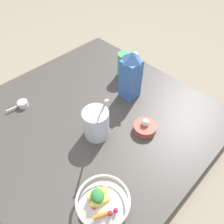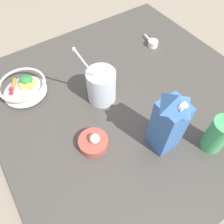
# 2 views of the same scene
# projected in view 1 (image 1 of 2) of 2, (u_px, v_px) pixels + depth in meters

# --- Properties ---
(ground_plane) EXTENTS (6.00, 6.00, 0.00)m
(ground_plane) POSITION_uv_depth(u_px,v_px,m) (92.00, 122.00, 1.07)
(ground_plane) COLOR gray
(countertop) EXTENTS (1.05, 1.05, 0.04)m
(countertop) POSITION_uv_depth(u_px,v_px,m) (92.00, 119.00, 1.05)
(countertop) COLOR #47423D
(countertop) RESTS_ON ground_plane
(fruit_bowl) EXTENTS (0.19, 0.19, 0.08)m
(fruit_bowl) POSITION_uv_depth(u_px,v_px,m) (103.00, 202.00, 0.73)
(fruit_bowl) COLOR silver
(fruit_bowl) RESTS_ON countertop
(milk_carton) EXTENTS (0.08, 0.08, 0.26)m
(milk_carton) POSITION_uv_depth(u_px,v_px,m) (131.00, 75.00, 1.04)
(milk_carton) COLOR #3D6BB2
(milk_carton) RESTS_ON countertop
(yogurt_tub) EXTENTS (0.14, 0.11, 0.27)m
(yogurt_tub) POSITION_uv_depth(u_px,v_px,m) (96.00, 122.00, 0.91)
(yogurt_tub) COLOR silver
(yogurt_tub) RESTS_ON countertop
(drinking_cup) EXTENTS (0.08, 0.08, 0.14)m
(drinking_cup) POSITION_uv_depth(u_px,v_px,m) (124.00, 64.00, 1.20)
(drinking_cup) COLOR #4CB266
(drinking_cup) RESTS_ON countertop
(measuring_scoop) EXTENTS (0.05, 0.11, 0.03)m
(measuring_scoop) POSITION_uv_depth(u_px,v_px,m) (22.00, 104.00, 1.07)
(measuring_scoop) COLOR white
(measuring_scoop) RESTS_ON countertop
(garlic_bowl) EXTENTS (0.10, 0.10, 0.06)m
(garlic_bowl) POSITION_uv_depth(u_px,v_px,m) (145.00, 127.00, 0.97)
(garlic_bowl) COLOR #B24C3D
(garlic_bowl) RESTS_ON countertop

